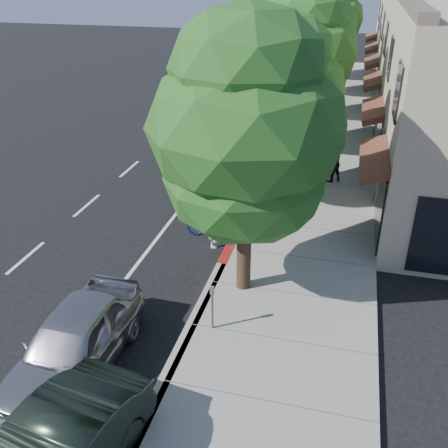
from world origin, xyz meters
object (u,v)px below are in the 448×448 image
(street_tree_2, at_px, (303,55))
(dark_sedan, at_px, (240,141))
(street_tree_1, at_px, (282,92))
(pedestrian, at_px, (333,163))
(street_tree_4, at_px, (324,26))
(street_tree_3, at_px, (315,37))
(white_pickup, at_px, (289,99))
(cyclist, at_px, (214,220))
(near_car_a, at_px, (74,342))
(bicycle, at_px, (213,224))
(street_tree_5, at_px, (330,20))
(street_tree_0, at_px, (246,131))
(dark_suv_far, at_px, (303,72))
(silver_suv, at_px, (250,166))

(street_tree_2, relative_size, dark_sedan, 1.70)
(street_tree_1, distance_m, pedestrian, 4.60)
(street_tree_2, relative_size, street_tree_4, 1.02)
(street_tree_3, xyz_separation_m, white_pickup, (-1.40, 1.29, -3.81))
(cyclist, bearing_deg, street_tree_2, -14.84)
(street_tree_1, bearing_deg, near_car_a, -106.82)
(street_tree_1, height_order, cyclist, street_tree_1)
(white_pickup, bearing_deg, pedestrian, -78.25)
(near_car_a, bearing_deg, bicycle, 79.60)
(street_tree_1, height_order, street_tree_5, street_tree_5)
(street_tree_0, distance_m, street_tree_1, 6.01)
(street_tree_3, relative_size, pedestrian, 4.71)
(street_tree_0, xyz_separation_m, white_pickup, (-1.40, 19.29, -3.82))
(street_tree_2, xyz_separation_m, street_tree_5, (0.00, 18.00, -0.16))
(street_tree_0, height_order, dark_sedan, street_tree_0)
(street_tree_0, height_order, street_tree_1, street_tree_0)
(street_tree_1, distance_m, white_pickup, 13.79)
(street_tree_0, xyz_separation_m, pedestrian, (1.92, 8.50, -3.74))
(street_tree_1, xyz_separation_m, near_car_a, (-3.02, -10.00, -3.54))
(street_tree_1, bearing_deg, street_tree_5, 90.00)
(street_tree_1, distance_m, dark_suv_far, 23.26)
(street_tree_2, xyz_separation_m, white_pickup, (-1.40, 7.29, -3.80))
(silver_suv, relative_size, pedestrian, 3.85)
(street_tree_4, distance_m, cyclist, 22.08)
(dark_sedan, bearing_deg, pedestrian, -32.79)
(street_tree_0, height_order, silver_suv, street_tree_0)
(street_tree_0, relative_size, street_tree_2, 1.00)
(street_tree_4, height_order, dark_sedan, street_tree_4)
(silver_suv, bearing_deg, pedestrian, 12.80)
(pedestrian, bearing_deg, cyclist, 26.10)
(street_tree_2, xyz_separation_m, dark_suv_far, (-1.62, 16.93, -3.91))
(street_tree_3, xyz_separation_m, cyclist, (-1.48, -15.71, -3.75))
(street_tree_3, xyz_separation_m, street_tree_5, (0.00, 12.00, -0.18))
(street_tree_1, distance_m, cyclist, 5.22)
(street_tree_1, height_order, bicycle, street_tree_1)
(street_tree_2, distance_m, dark_suv_far, 17.45)
(street_tree_3, height_order, dark_suv_far, street_tree_3)
(silver_suv, xyz_separation_m, dark_sedan, (-1.20, 3.50, -0.12))
(street_tree_1, relative_size, bicycle, 3.84)
(street_tree_1, xyz_separation_m, street_tree_4, (0.00, 18.00, 0.36))
(street_tree_1, xyz_separation_m, bicycle, (-1.68, -3.14, -3.83))
(street_tree_4, relative_size, bicycle, 4.10)
(street_tree_4, xyz_separation_m, dark_suv_far, (-1.62, 4.93, -3.91))
(street_tree_0, relative_size, street_tree_1, 1.09)
(silver_suv, height_order, white_pickup, white_pickup)
(silver_suv, distance_m, pedestrian, 3.47)
(cyclist, xyz_separation_m, dark_sedan, (-1.12, 8.71, -0.20))
(dark_sedan, xyz_separation_m, dark_suv_far, (0.98, 17.93, 0.03))
(pedestrian, bearing_deg, street_tree_1, 17.28)
(bicycle, bearing_deg, dark_suv_far, -4.74)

